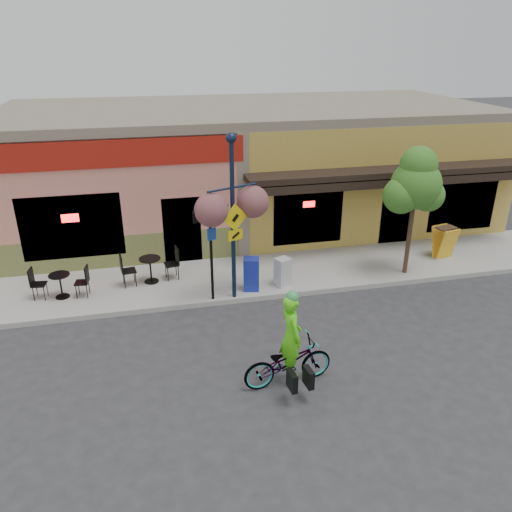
# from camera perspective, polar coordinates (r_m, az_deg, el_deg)

# --- Properties ---
(ground) EXTENTS (90.00, 90.00, 0.00)m
(ground) POSITION_cam_1_polar(r_m,az_deg,el_deg) (14.05, 5.47, -5.58)
(ground) COLOR #2D2D30
(ground) RESTS_ON ground
(sidewalk) EXTENTS (24.00, 3.00, 0.15)m
(sidewalk) POSITION_cam_1_polar(r_m,az_deg,el_deg) (15.71, 3.24, -1.87)
(sidewalk) COLOR #9E9B93
(sidewalk) RESTS_ON ground
(curb) EXTENTS (24.00, 0.12, 0.15)m
(curb) POSITION_cam_1_polar(r_m,az_deg,el_deg) (14.47, 4.81, -4.28)
(curb) COLOR #A8A59E
(curb) RESTS_ON ground
(building) EXTENTS (18.20, 8.20, 4.50)m
(building) POSITION_cam_1_polar(r_m,az_deg,el_deg) (20.05, -0.98, 10.45)
(building) COLOR tan
(building) RESTS_ON ground
(bicycle) EXTENTS (2.03, 0.90, 1.04)m
(bicycle) POSITION_cam_1_polar(r_m,az_deg,el_deg) (10.86, 3.67, -12.03)
(bicycle) COLOR maroon
(bicycle) RESTS_ON ground
(cyclist_rider) EXTENTS (0.52, 0.72, 1.86)m
(cyclist_rider) POSITION_cam_1_polar(r_m,az_deg,el_deg) (10.63, 3.99, -10.19)
(cyclist_rider) COLOR #53E017
(cyclist_rider) RESTS_ON ground
(lamp_post) EXTENTS (1.57, 1.06, 4.57)m
(lamp_post) POSITION_cam_1_polar(r_m,az_deg,el_deg) (13.20, -2.67, 4.14)
(lamp_post) COLOR #111E38
(lamp_post) RESTS_ON sidewalk
(one_way_sign) EXTENTS (1.04, 0.56, 2.69)m
(one_way_sign) POSITION_cam_1_polar(r_m,az_deg,el_deg) (13.46, -5.13, 0.15)
(one_way_sign) COLOR black
(one_way_sign) RESTS_ON sidewalk
(cafe_set_left) EXTENTS (1.62, 0.95, 0.92)m
(cafe_set_left) POSITION_cam_1_polar(r_m,az_deg,el_deg) (14.89, -21.46, -2.83)
(cafe_set_left) COLOR black
(cafe_set_left) RESTS_ON sidewalk
(cafe_set_right) EXTENTS (1.79, 1.08, 1.01)m
(cafe_set_right) POSITION_cam_1_polar(r_m,az_deg,el_deg) (15.03, -11.98, -1.18)
(cafe_set_right) COLOR black
(cafe_set_right) RESTS_ON sidewalk
(newspaper_box_blue) EXTENTS (0.52, 0.48, 0.97)m
(newspaper_box_blue) POSITION_cam_1_polar(r_m,az_deg,el_deg) (14.28, -0.54, -2.08)
(newspaper_box_blue) COLOR #1A29A0
(newspaper_box_blue) RESTS_ON sidewalk
(newspaper_box_grey) EXTENTS (0.51, 0.49, 0.86)m
(newspaper_box_grey) POSITION_cam_1_polar(r_m,az_deg,el_deg) (14.56, 3.08, -1.84)
(newspaper_box_grey) COLOR silver
(newspaper_box_grey) RESTS_ON sidewalk
(street_tree) EXTENTS (1.91, 1.91, 3.97)m
(street_tree) POSITION_cam_1_polar(r_m,az_deg,el_deg) (15.48, 17.45, 4.86)
(street_tree) COLOR #3D7A26
(street_tree) RESTS_ON sidewalk
(sandwich_board) EXTENTS (0.72, 0.59, 1.06)m
(sandwich_board) POSITION_cam_1_polar(r_m,az_deg,el_deg) (17.39, 21.11, 1.28)
(sandwich_board) COLOR yellow
(sandwich_board) RESTS_ON sidewalk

